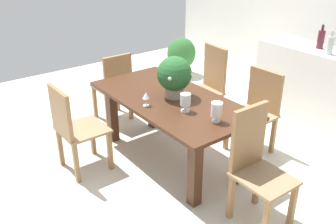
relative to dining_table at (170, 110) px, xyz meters
The scene contains 15 objects.
ground_plane 0.66m from the dining_table, 90.00° to the left, with size 7.04×7.04×0.00m, color silver.
dining_table is the anchor object (origin of this frame).
chair_head_end 1.18m from the dining_table, behind, with size 0.42×0.42×0.92m.
chair_far_right 1.00m from the dining_table, 65.94° to the left, with size 0.48×0.44×0.93m.
chair_far_left 1.00m from the dining_table, 113.71° to the left, with size 0.46×0.45×1.02m.
chair_near_left 1.00m from the dining_table, 114.01° to the right, with size 0.47×0.46×0.94m.
chair_foot_end 1.16m from the dining_table, ahead, with size 0.46×0.41×1.03m.
flower_centerpiece 0.37m from the dining_table, 87.71° to the left, with size 0.36×0.36×0.43m.
crystal_vase_left 0.42m from the dining_table, 13.43° to the right, with size 0.10×0.10×0.18m.
crystal_vase_center_near 0.72m from the dining_table, ahead, with size 0.11×0.11×0.19m.
wine_glass 0.39m from the dining_table, 88.19° to the right, with size 0.07×0.07×0.14m.
kitchen_counter 2.09m from the dining_table, 76.02° to the left, with size 1.78×0.51×0.98m, color silver.
wine_bottle_amber 2.04m from the dining_table, 73.94° to the left, with size 0.08×0.08×0.28m.
wine_bottle_tall 2.13m from the dining_table, 80.51° to the left, with size 0.08×0.08×0.29m.
potted_plant_floor 2.74m from the dining_table, 138.65° to the left, with size 0.49×0.49×0.65m.
Camera 1 is at (2.80, -2.43, 2.27)m, focal length 40.06 mm.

